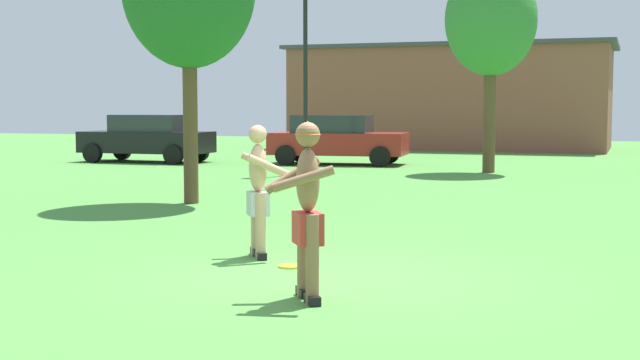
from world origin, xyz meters
name	(u,v)px	position (x,y,z in m)	size (l,w,h in m)	color
ground_plane	(324,278)	(0.00, 0.00, 0.00)	(80.00, 80.00, 0.00)	#4C8E3D
player_with_cap	(307,202)	(0.22, -1.11, 0.97)	(0.82, 0.70, 1.75)	black
player_in_gray	(259,188)	(-1.22, 1.00, 0.87)	(0.76, 0.69, 1.66)	black
frisbee	(291,266)	(-0.59, 0.49, 0.01)	(0.30, 0.30, 0.03)	yellow
car_red_near_post	(337,139)	(-5.84, 17.80, 0.82)	(4.46, 2.38, 1.58)	maroon
car_black_mid_lot	(148,137)	(-12.15, 16.78, 0.82)	(4.31, 2.03, 1.58)	black
lamp_post	(305,60)	(-5.38, 13.73, 3.14)	(0.60, 0.24, 5.03)	black
outbuilding_behind_lot	(453,97)	(-4.51, 29.85, 2.24)	(13.80, 6.62, 4.47)	brown
tree_left_field	(491,21)	(-0.72, 15.99, 4.24)	(2.55, 2.55, 5.86)	brown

